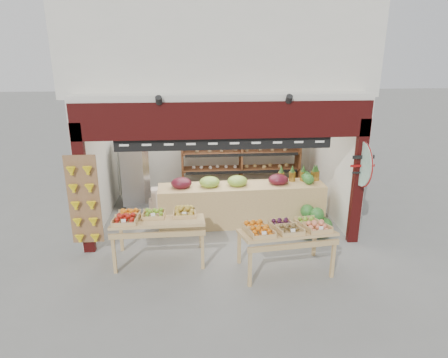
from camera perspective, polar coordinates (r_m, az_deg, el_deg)
ground at (r=9.42m, az=-0.48°, el=-6.51°), size 60.00×60.00×0.00m
shop_structure at (r=10.15m, az=-1.23°, el=18.13°), size 6.36×5.12×5.40m
banana_board at (r=8.17m, az=-19.38°, el=-3.16°), size 0.60×0.15×1.80m
gift_sign at (r=8.40m, az=19.14°, el=2.04°), size 0.04×0.93×0.92m
back_shelving at (r=10.71m, az=2.42°, el=3.20°), size 3.17×0.52×1.95m
refrigerator at (r=10.55m, az=-12.72°, el=0.69°), size 0.83×0.83×1.68m
cardboard_stack at (r=10.13m, az=-8.05°, el=-3.40°), size 0.99×0.72×0.65m
mid_counter at (r=9.29m, az=2.46°, el=-3.39°), size 3.84×0.87×1.18m
display_table_left at (r=7.79m, az=-10.15°, el=-5.65°), size 1.74×0.99×1.09m
display_table_right at (r=7.36m, az=8.81°, el=-7.16°), size 1.74×1.10×1.05m
watermelon_pile at (r=9.16m, az=12.79°, el=-6.31°), size 0.84×0.78×0.59m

